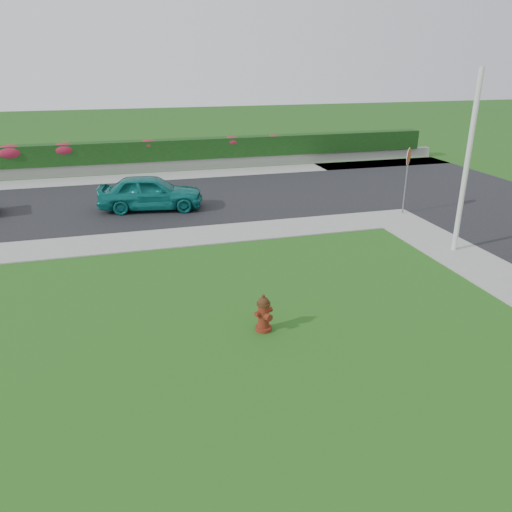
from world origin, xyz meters
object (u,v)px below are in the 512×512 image
object	(u,v)px
fire_hydrant	(264,314)
sedan_teal	(151,192)
stop_sign	(408,165)
utility_pole	(467,165)

from	to	relation	value
fire_hydrant	sedan_teal	bearing A→B (deg)	76.83
fire_hydrant	sedan_teal	distance (m)	10.85
sedan_teal	stop_sign	xyz separation A→B (m)	(9.74, -3.26, 1.23)
sedan_teal	stop_sign	world-z (taller)	stop_sign
fire_hydrant	sedan_teal	world-z (taller)	sedan_teal
sedan_teal	utility_pole	xyz separation A→B (m)	(9.13, -7.44, 2.06)
sedan_teal	fire_hydrant	bearing A→B (deg)	-161.94
fire_hydrant	stop_sign	xyz separation A→B (m)	(8.05, 7.45, 1.56)
fire_hydrant	utility_pole	xyz separation A→B (m)	(7.44, 3.27, 2.39)
sedan_teal	utility_pole	distance (m)	11.96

